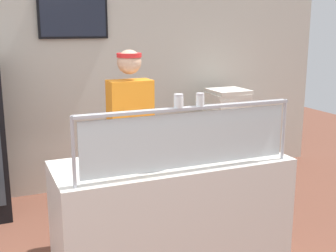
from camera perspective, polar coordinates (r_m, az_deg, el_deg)
name	(u,v)px	position (r m, az deg, el deg)	size (l,w,h in m)	color
ground_plane	(145,237)	(4.27, -3.06, -14.31)	(12.00, 12.00, 0.00)	brown
shop_rear_unit	(98,77)	(5.34, -9.09, 6.37)	(6.20, 0.13, 2.70)	beige
serving_counter	(172,217)	(3.53, 0.47, -11.85)	(1.80, 0.72, 0.95)	silver
sneeze_guard	(189,132)	(3.02, 2.78, -0.73)	(1.63, 0.06, 0.47)	#B2B5BC
pizza_tray	(142,161)	(3.28, -3.45, -4.64)	(0.47, 0.47, 0.04)	#9EA0A8
pizza_server	(146,159)	(3.26, -2.88, -4.32)	(0.07, 0.28, 0.01)	#ADAFB7
parmesan_shaker	(179,102)	(2.94, 1.38, 3.19)	(0.07, 0.07, 0.09)	white
pepper_flake_shaker	(200,100)	(3.01, 4.20, 3.36)	(0.06, 0.06, 0.09)	white
worker_figure	(131,136)	(3.89, -4.81, -1.25)	(0.41, 0.50, 1.76)	#23232D
prep_shelf	(226,148)	(5.64, 7.58, -2.83)	(0.70, 0.55, 0.87)	#B7BABF
pizza_box_stack	(227,102)	(5.50, 7.74, 3.13)	(0.48, 0.47, 0.31)	silver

